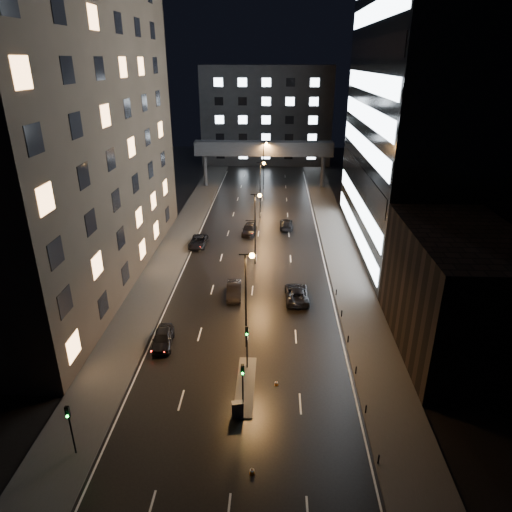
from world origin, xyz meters
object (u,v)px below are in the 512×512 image
object	(u,v)px
car_away_d	(249,229)
car_toward_a	(297,294)
car_away_b	(234,290)
utility_cabinet	(237,409)
car_away_a	(163,338)
car_toward_b	(286,224)
car_away_c	(198,242)

from	to	relation	value
car_away_d	car_toward_a	xyz separation A→B (m)	(6.89, -22.01, 0.05)
car_away_b	utility_cabinet	world-z (taller)	car_away_b
car_away_a	car_away_d	bearing A→B (deg)	72.49
utility_cabinet	car_away_b	bearing A→B (deg)	83.83
car_away_d	utility_cabinet	bearing A→B (deg)	-84.94
car_away_a	car_away_d	distance (m)	32.74
car_away_d	utility_cabinet	world-z (taller)	car_away_d
car_toward_a	car_toward_b	bearing A→B (deg)	-89.75
car_toward_b	car_away_b	bearing A→B (deg)	74.93
car_away_c	car_away_d	bearing A→B (deg)	38.94
car_away_a	car_toward_a	world-z (taller)	car_away_a
car_away_c	car_toward_b	xyz separation A→B (m)	(13.57, 8.68, 0.02)
car_away_a	car_away_b	bearing A→B (deg)	54.06
car_away_a	car_toward_a	bearing A→B (deg)	30.67
car_away_b	car_toward_b	distance (m)	25.36
car_away_c	utility_cabinet	distance (m)	36.98
car_toward_b	car_away_a	bearing A→B (deg)	70.03
car_away_a	car_away_c	distance (m)	26.30
car_toward_a	car_toward_b	size ratio (longest dim) A/B	1.10
car_away_d	car_toward_b	distance (m)	6.75
car_away_d	utility_cabinet	size ratio (longest dim) A/B	4.03
car_away_b	utility_cabinet	size ratio (longest dim) A/B	3.84
car_away_a	utility_cabinet	xyz separation A→B (m)	(8.22, -9.60, -0.01)
car_away_b	car_toward_a	xyz separation A→B (m)	(7.52, -0.50, -0.01)
car_toward_b	utility_cabinet	world-z (taller)	car_toward_b
utility_cabinet	car_away_d	bearing A→B (deg)	79.98
car_away_b	car_toward_a	bearing A→B (deg)	-7.52
car_toward_b	car_away_c	bearing A→B (deg)	32.87
car_away_c	car_toward_a	size ratio (longest dim) A/B	0.92
car_away_b	utility_cabinet	xyz separation A→B (m)	(2.03, -20.12, -0.02)
car_away_d	car_toward_b	world-z (taller)	car_toward_b
car_away_b	car_away_d	bearing A→B (deg)	84.60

